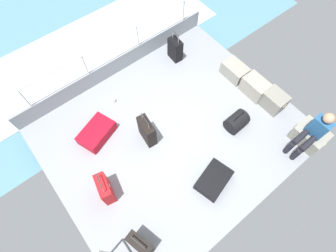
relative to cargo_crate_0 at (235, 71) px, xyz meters
name	(u,v)px	position (x,y,z in m)	size (l,w,h in m)	color
ground_plane	(173,133)	(0.30, -2.14, -0.20)	(4.40, 5.20, 0.06)	gray
gunwale_port	(116,65)	(-1.87, -2.14, 0.05)	(0.06, 5.20, 0.45)	gray
railing_port	(112,48)	(-1.87, -2.14, 0.61)	(0.04, 4.20, 1.02)	silver
sea_wake	(92,47)	(-3.30, -2.14, -0.51)	(12.00, 12.00, 0.01)	#598C9E
cargo_crate_0	(235,71)	(0.00, 0.00, 0.00)	(0.63, 0.40, 0.34)	gray
cargo_crate_1	(255,87)	(0.64, 0.00, 0.04)	(0.62, 0.39, 0.42)	#9E9989
cargo_crate_2	(274,101)	(1.16, 0.05, 0.04)	(0.53, 0.39, 0.42)	gray
cargo_crate_3	(310,136)	(2.19, -0.03, 0.03)	(0.65, 0.50, 0.39)	gray
passenger_seated	(313,133)	(2.19, -0.21, 0.40)	(0.34, 0.66, 1.09)	#26598C
suitcase_0	(175,49)	(-1.33, -0.76, 0.12)	(0.38, 0.24, 0.80)	black
suitcase_1	(214,180)	(1.63, -2.20, -0.07)	(0.65, 0.80, 0.21)	black
suitcase_2	(97,133)	(-0.66, -3.45, -0.04)	(0.72, 0.89, 0.26)	#B70C1E
suitcase_3	(105,189)	(0.52, -3.94, 0.13)	(0.49, 0.29, 0.79)	red
suitcase_4	(147,131)	(0.06, -2.64, 0.15)	(0.48, 0.25, 0.83)	black
suitcase_5	(140,244)	(1.69, -3.98, 0.12)	(0.48, 0.30, 0.73)	black
duffel_bag	(237,121)	(1.01, -0.96, 0.01)	(0.37, 0.48, 0.52)	black
paper_cup	(114,100)	(-1.17, -2.70, -0.12)	(0.08, 0.08, 0.10)	white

